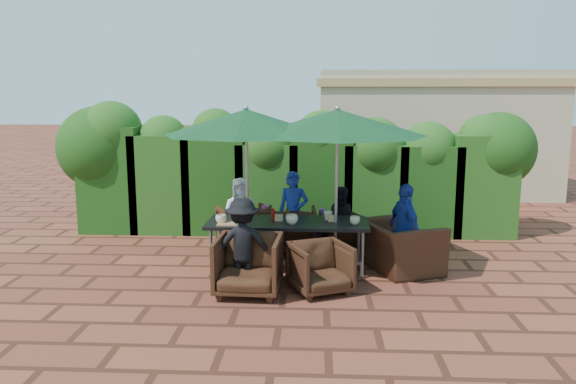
{
  "coord_description": "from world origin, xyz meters",
  "views": [
    {
      "loc": [
        0.42,
        -8.25,
        2.62
      ],
      "look_at": [
        -0.03,
        0.4,
        1.11
      ],
      "focal_mm": 35.0,
      "sensor_mm": 36.0,
      "label": 1
    }
  ],
  "objects_px": {
    "chair_near_right": "(321,265)",
    "chair_end_right": "(401,239)",
    "chair_far_mid": "(292,227)",
    "chair_near_left": "(248,262)",
    "chair_far_right": "(344,232)",
    "chair_far_left": "(245,227)",
    "dining_table": "(287,226)",
    "umbrella_left": "(246,123)",
    "umbrella_right": "(337,123)"
  },
  "relations": [
    {
      "from": "umbrella_right",
      "to": "chair_near_left",
      "type": "xyz_separation_m",
      "value": [
        -1.18,
        -1.02,
        -1.78
      ]
    },
    {
      "from": "umbrella_right",
      "to": "chair_far_left",
      "type": "distance_m",
      "value": 2.52
    },
    {
      "from": "chair_near_left",
      "to": "chair_end_right",
      "type": "relative_size",
      "value": 0.77
    },
    {
      "from": "chair_far_left",
      "to": "umbrella_right",
      "type": "bearing_deg",
      "value": 122.61
    },
    {
      "from": "chair_far_mid",
      "to": "chair_end_right",
      "type": "bearing_deg",
      "value": 146.82
    },
    {
      "from": "chair_far_right",
      "to": "chair_end_right",
      "type": "relative_size",
      "value": 0.62
    },
    {
      "from": "chair_far_left",
      "to": "chair_far_right",
      "type": "distance_m",
      "value": 1.66
    },
    {
      "from": "chair_near_left",
      "to": "chair_end_right",
      "type": "height_order",
      "value": "chair_end_right"
    },
    {
      "from": "dining_table",
      "to": "chair_near_right",
      "type": "height_order",
      "value": "dining_table"
    },
    {
      "from": "chair_near_left",
      "to": "chair_end_right",
      "type": "distance_m",
      "value": 2.42
    },
    {
      "from": "chair_far_left",
      "to": "chair_near_right",
      "type": "bearing_deg",
      "value": 99.79
    },
    {
      "from": "umbrella_left",
      "to": "chair_far_left",
      "type": "distance_m",
      "value": 2.02
    },
    {
      "from": "dining_table",
      "to": "chair_near_right",
      "type": "distance_m",
      "value": 1.11
    },
    {
      "from": "chair_far_right",
      "to": "chair_near_left",
      "type": "height_order",
      "value": "chair_near_left"
    },
    {
      "from": "chair_far_right",
      "to": "umbrella_right",
      "type": "bearing_deg",
      "value": 58.0
    },
    {
      "from": "chair_far_left",
      "to": "chair_far_mid",
      "type": "distance_m",
      "value": 0.79
    },
    {
      "from": "chair_far_mid",
      "to": "chair_near_left",
      "type": "relative_size",
      "value": 0.95
    },
    {
      "from": "umbrella_right",
      "to": "chair_far_left",
      "type": "height_order",
      "value": "umbrella_right"
    },
    {
      "from": "chair_far_right",
      "to": "dining_table",
      "type": "bearing_deg",
      "value": 25.14
    },
    {
      "from": "umbrella_left",
      "to": "chair_near_right",
      "type": "relative_size",
      "value": 3.33
    },
    {
      "from": "chair_far_left",
      "to": "chair_far_mid",
      "type": "xyz_separation_m",
      "value": [
        0.78,
        0.08,
        -0.02
      ]
    },
    {
      "from": "umbrella_right",
      "to": "chair_far_right",
      "type": "height_order",
      "value": "umbrella_right"
    },
    {
      "from": "umbrella_left",
      "to": "chair_end_right",
      "type": "bearing_deg",
      "value": 0.66
    },
    {
      "from": "chair_near_right",
      "to": "umbrella_right",
      "type": "bearing_deg",
      "value": 51.62
    },
    {
      "from": "chair_far_left",
      "to": "chair_far_mid",
      "type": "height_order",
      "value": "chair_far_left"
    },
    {
      "from": "umbrella_left",
      "to": "chair_near_left",
      "type": "height_order",
      "value": "umbrella_left"
    },
    {
      "from": "chair_far_mid",
      "to": "chair_far_right",
      "type": "height_order",
      "value": "chair_far_mid"
    },
    {
      "from": "chair_far_mid",
      "to": "chair_near_left",
      "type": "distance_m",
      "value": 2.14
    },
    {
      "from": "dining_table",
      "to": "umbrella_left",
      "type": "distance_m",
      "value": 1.65
    },
    {
      "from": "dining_table",
      "to": "chair_far_mid",
      "type": "xyz_separation_m",
      "value": [
        0.02,
        1.02,
        -0.26
      ]
    },
    {
      "from": "chair_far_mid",
      "to": "chair_end_right",
      "type": "height_order",
      "value": "chair_end_right"
    },
    {
      "from": "chair_far_mid",
      "to": "chair_far_right",
      "type": "xyz_separation_m",
      "value": [
        0.87,
        -0.06,
        -0.06
      ]
    },
    {
      "from": "chair_far_left",
      "to": "chair_near_right",
      "type": "height_order",
      "value": "chair_far_left"
    },
    {
      "from": "umbrella_left",
      "to": "chair_far_right",
      "type": "relative_size",
      "value": 3.53
    },
    {
      "from": "umbrella_left",
      "to": "chair_near_right",
      "type": "distance_m",
      "value": 2.35
    },
    {
      "from": "dining_table",
      "to": "umbrella_left",
      "type": "bearing_deg",
      "value": 178.25
    },
    {
      "from": "chair_end_right",
      "to": "chair_far_mid",
      "type": "bearing_deg",
      "value": 38.33
    },
    {
      "from": "chair_end_right",
      "to": "chair_far_left",
      "type": "bearing_deg",
      "value": 48.51
    },
    {
      "from": "chair_end_right",
      "to": "chair_far_right",
      "type": "bearing_deg",
      "value": 19.57
    },
    {
      "from": "umbrella_left",
      "to": "chair_far_right",
      "type": "distance_m",
      "value": 2.57
    },
    {
      "from": "chair_far_left",
      "to": "chair_end_right",
      "type": "distance_m",
      "value": 2.61
    },
    {
      "from": "chair_far_mid",
      "to": "dining_table",
      "type": "bearing_deg",
      "value": 86.1
    },
    {
      "from": "umbrella_left",
      "to": "chair_far_right",
      "type": "xyz_separation_m",
      "value": [
        1.5,
        0.95,
        -1.86
      ]
    },
    {
      "from": "chair_near_right",
      "to": "chair_far_mid",
      "type": "bearing_deg",
      "value": 79.01
    },
    {
      "from": "umbrella_right",
      "to": "chair_far_mid",
      "type": "height_order",
      "value": "umbrella_right"
    },
    {
      "from": "umbrella_right",
      "to": "chair_end_right",
      "type": "distance_m",
      "value": 1.98
    },
    {
      "from": "umbrella_left",
      "to": "chair_end_right",
      "type": "relative_size",
      "value": 2.17
    },
    {
      "from": "chair_near_right",
      "to": "chair_end_right",
      "type": "height_order",
      "value": "chair_end_right"
    },
    {
      "from": "chair_far_left",
      "to": "chair_far_right",
      "type": "bearing_deg",
      "value": 157.09
    },
    {
      "from": "dining_table",
      "to": "umbrella_right",
      "type": "relative_size",
      "value": 0.92
    }
  ]
}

